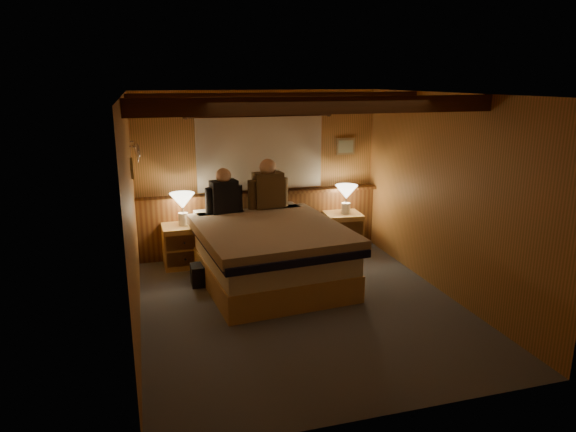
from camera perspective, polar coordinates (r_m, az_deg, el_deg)
name	(u,v)px	position (r m, az deg, el deg)	size (l,w,h in m)	color
floor	(301,306)	(6.05, 1.48, -9.94)	(4.20, 4.20, 0.00)	#515660
ceiling	(303,94)	(5.49, 1.66, 13.43)	(4.20, 4.20, 0.00)	#CC8A4C
wall_back	(259,173)	(7.63, -3.19, 4.79)	(3.60, 3.60, 0.00)	#C47F46
wall_left	(132,217)	(5.40, -16.96, -0.14)	(4.20, 4.20, 0.00)	#C47F46
wall_right	(446,196)	(6.41, 17.11, 2.18)	(4.20, 4.20, 0.00)	#C47F46
wall_front	(390,272)	(3.79, 11.21, -6.16)	(3.60, 3.60, 0.00)	#C47F46
wainscot	(261,221)	(7.73, -3.01, -0.51)	(3.60, 0.23, 0.94)	brown
curtain_window	(260,152)	(7.52, -3.11, 7.11)	(2.18, 0.09, 1.11)	#492512
ceiling_beams	(299,102)	(5.63, 1.18, 12.56)	(3.60, 1.65, 0.16)	#492512
coat_rail	(136,150)	(6.86, -16.48, 7.00)	(0.05, 0.55, 0.24)	silver
framed_print	(345,146)	(7.96, 6.40, 7.69)	(0.30, 0.04, 0.25)	#A28651
bed	(268,251)	(6.63, -2.23, -3.96)	(1.92, 2.39, 0.77)	tan
nightstand_left	(183,246)	(7.33, -11.62, -3.24)	(0.55, 0.50, 0.59)	tan
nightstand_right	(342,232)	(7.86, 6.07, -1.78)	(0.57, 0.52, 0.59)	tan
lamp_left	(182,203)	(7.20, -11.65, 1.45)	(0.34, 0.34, 0.45)	white
lamp_right	(346,194)	(7.69, 6.50, 2.47)	(0.33, 0.33, 0.44)	white
person_left	(224,194)	(7.09, -7.13, 2.39)	(0.53, 0.27, 0.65)	black
person_right	(268,188)	(7.31, -2.24, 3.16)	(0.60, 0.28, 0.73)	#4A361D
duffel_bag	(209,273)	(6.68, -8.82, -6.33)	(0.44, 0.27, 0.32)	black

